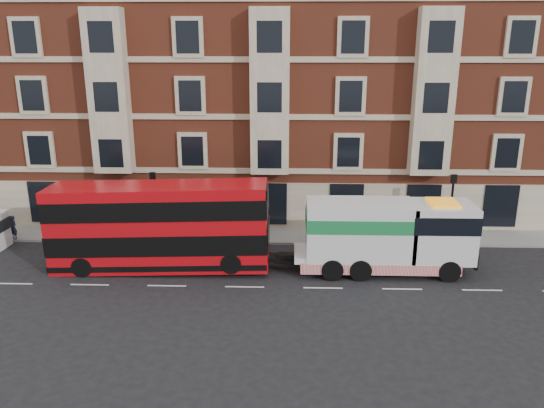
{
  "coord_description": "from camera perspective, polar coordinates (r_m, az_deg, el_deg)",
  "views": [
    {
      "loc": [
        2.18,
        -24.61,
        11.81
      ],
      "look_at": [
        1.28,
        4.0,
        3.24
      ],
      "focal_mm": 35.0,
      "sensor_mm": 36.0,
      "label": 1
    }
  ],
  "objects": [
    {
      "name": "ground",
      "position": [
        27.39,
        -2.97,
        -8.9
      ],
      "size": [
        120.0,
        120.0,
        0.0
      ],
      "primitive_type": "plane",
      "color": "black",
      "rests_on": "ground"
    },
    {
      "name": "double_decker_bus",
      "position": [
        29.22,
        -12.03,
        -2.25
      ],
      "size": [
        11.74,
        2.7,
        4.76
      ],
      "color": "red",
      "rests_on": "ground"
    },
    {
      "name": "lamp_post_west",
      "position": [
        33.16,
        -12.54,
        0.28
      ],
      "size": [
        0.35,
        0.15,
        4.35
      ],
      "color": "black",
      "rests_on": "sidewalk"
    },
    {
      "name": "sidewalk",
      "position": [
        34.26,
        -1.95,
        -3.37
      ],
      "size": [
        90.0,
        3.0,
        0.15
      ],
      "primitive_type": "cube",
      "color": "slate",
      "rests_on": "ground"
    },
    {
      "name": "victorian_terrace",
      "position": [
        39.69,
        -0.64,
        14.15
      ],
      "size": [
        45.0,
        12.0,
        20.4
      ],
      "color": "brown",
      "rests_on": "ground"
    },
    {
      "name": "pedestrian",
      "position": [
        36.88,
        -26.06,
        -2.29
      ],
      "size": [
        0.65,
        0.58,
        1.5
      ],
      "primitive_type": "imported",
      "rotation": [
        0.0,
        0.0,
        -0.51
      ],
      "color": "#1C1E39",
      "rests_on": "sidewalk"
    },
    {
      "name": "tow_truck",
      "position": [
        28.98,
        11.91,
        -3.32
      ],
      "size": [
        9.41,
        2.78,
        3.92
      ],
      "color": "silver",
      "rests_on": "ground"
    },
    {
      "name": "lamp_post_east",
      "position": [
        33.6,
        18.73,
        -0.01
      ],
      "size": [
        0.35,
        0.15,
        4.35
      ],
      "color": "black",
      "rests_on": "sidewalk"
    }
  ]
}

